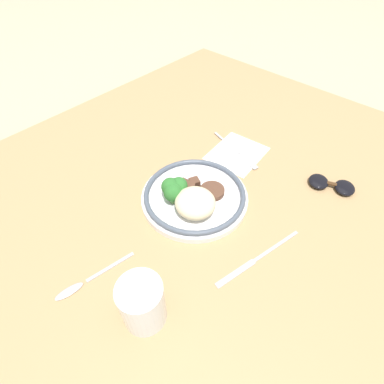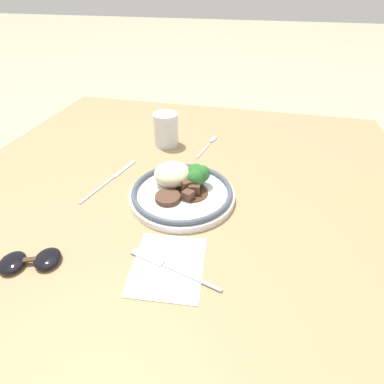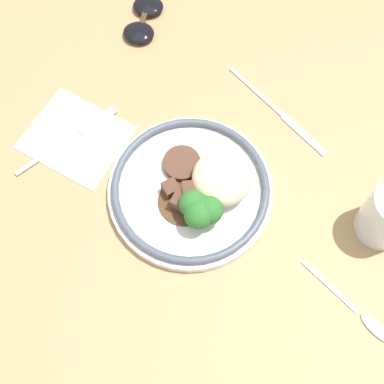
% 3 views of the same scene
% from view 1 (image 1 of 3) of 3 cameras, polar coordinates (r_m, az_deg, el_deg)
% --- Properties ---
extents(ground_plane, '(8.00, 8.00, 0.00)m').
position_cam_1_polar(ground_plane, '(0.77, 3.53, -2.47)').
color(ground_plane, tan).
extents(dining_table, '(1.33, 1.19, 0.04)m').
position_cam_1_polar(dining_table, '(0.75, 3.60, -1.39)').
color(dining_table, tan).
rests_on(dining_table, ground).
extents(napkin, '(0.17, 0.14, 0.00)m').
position_cam_1_polar(napkin, '(0.85, 8.55, 7.27)').
color(napkin, white).
rests_on(napkin, dining_table).
extents(plate, '(0.25, 0.25, 0.07)m').
position_cam_1_polar(plate, '(0.70, 0.06, -0.74)').
color(plate, white).
rests_on(plate, dining_table).
extents(juice_glass, '(0.08, 0.08, 0.10)m').
position_cam_1_polar(juice_glass, '(0.54, -9.36, -20.41)').
color(juice_glass, orange).
rests_on(juice_glass, dining_table).
extents(fork, '(0.06, 0.19, 0.00)m').
position_cam_1_polar(fork, '(0.85, 8.92, 7.30)').
color(fork, '#ADADB2').
rests_on(fork, napkin).
extents(knife, '(0.22, 0.06, 0.00)m').
position_cam_1_polar(knife, '(0.64, 12.13, -12.47)').
color(knife, '#ADADB2').
rests_on(knife, dining_table).
extents(spoon, '(0.16, 0.04, 0.01)m').
position_cam_1_polar(spoon, '(0.63, -20.56, -16.25)').
color(spoon, '#ADADB2').
rests_on(spoon, dining_table).
extents(sunglasses, '(0.09, 0.12, 0.02)m').
position_cam_1_polar(sunglasses, '(0.82, 25.03, 1.30)').
color(sunglasses, black).
rests_on(sunglasses, dining_table).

